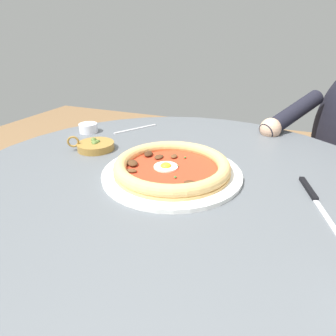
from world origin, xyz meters
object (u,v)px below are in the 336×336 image
Objects in this scene: steak_knife at (313,196)px; ramekin_capers at (88,128)px; fork_utensil at (136,129)px; dining_table at (175,228)px; olive_pan at (95,146)px; pizza_on_plate at (172,168)px.

ramekin_capers is at bearing -104.72° from steak_knife.
ramekin_capers is 0.41× the size of fork_utensil.
ramekin_capers reaches higher than dining_table.
steak_knife is 1.49× the size of fork_utensil.
olive_pan is (-0.08, -0.28, 0.16)m from dining_table.
pizza_on_plate reaches higher than fork_utensil.
dining_table is 0.33m from olive_pan.
ramekin_capers is 0.16m from fork_utensil.
olive_pan is at bearing -95.68° from steak_knife.
fork_utensil is (-0.27, -0.56, -0.00)m from steak_knife.
pizza_on_plate is 2.75× the size of olive_pan.
fork_utensil is (-0.21, 0.02, -0.01)m from olive_pan.
ramekin_capers reaches higher than steak_knife.
ramekin_capers is (-0.18, -0.69, 0.01)m from steak_knife.
pizza_on_plate reaches higher than steak_knife.
steak_knife is at bearing 75.28° from ramekin_capers.
dining_table is 4.75× the size of steak_knife.
dining_table is at bearing 62.97° from ramekin_capers.
steak_knife is at bearing 84.32° from olive_pan.
dining_table is 0.42m from fork_utensil.
olive_pan reaches higher than pizza_on_plate.
steak_knife reaches higher than fork_utensil.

